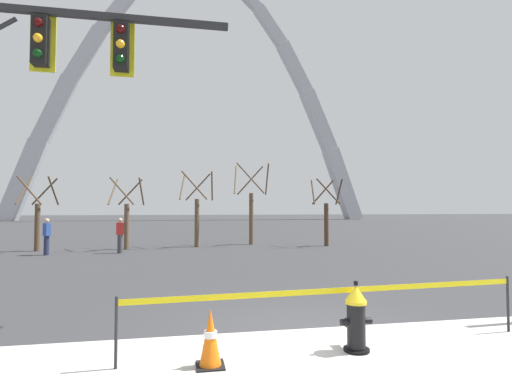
% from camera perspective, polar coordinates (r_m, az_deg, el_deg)
% --- Properties ---
extents(ground_plane, '(240.00, 240.00, 0.00)m').
position_cam_1_polar(ground_plane, '(6.78, 7.02, -19.75)').
color(ground_plane, '#333335').
extents(fire_hydrant, '(0.46, 0.48, 0.99)m').
position_cam_1_polar(fire_hydrant, '(6.01, 14.31, -17.34)').
color(fire_hydrant, black).
rests_on(fire_hydrant, ground).
extents(caution_tape_barrier, '(6.11, 0.41, 0.91)m').
position_cam_1_polar(caution_tape_barrier, '(6.03, 11.76, -15.59)').
color(caution_tape_barrier, '#232326').
rests_on(caution_tape_barrier, ground).
extents(traffic_cone_by_hydrant, '(0.36, 0.36, 0.73)m').
position_cam_1_polar(traffic_cone_by_hydrant, '(5.38, -6.64, -20.40)').
color(traffic_cone_by_hydrant, black).
rests_on(traffic_cone_by_hydrant, ground).
extents(monument_arch, '(61.71, 2.54, 46.11)m').
position_cam_1_polar(monument_arch, '(71.36, -8.91, 12.64)').
color(monument_arch, '#B2B5BC').
rests_on(monument_arch, ground).
extents(tree_far_left, '(1.64, 1.65, 3.54)m').
position_cam_1_polar(tree_far_left, '(21.37, -29.18, -3.31)').
color(tree_far_left, brown).
rests_on(tree_far_left, ground).
extents(tree_left_mid, '(1.64, 1.65, 3.54)m').
position_cam_1_polar(tree_left_mid, '(20.45, -18.29, -3.55)').
color(tree_left_mid, brown).
rests_on(tree_left_mid, ground).
extents(tree_center_left, '(1.83, 1.84, 3.97)m').
position_cam_1_polar(tree_center_left, '(21.03, -8.59, -3.09)').
color(tree_center_left, brown).
rests_on(tree_center_left, ground).
extents(tree_center_right, '(2.08, 2.10, 4.53)m').
position_cam_1_polar(tree_center_right, '(22.11, -0.72, -2.42)').
color(tree_center_right, brown).
rests_on(tree_center_right, ground).
extents(tree_right_mid, '(1.68, 1.69, 3.62)m').
position_cam_1_polar(tree_right_mid, '(21.57, 10.16, -3.47)').
color(tree_right_mid, '#473323').
rests_on(tree_right_mid, ground).
extents(pedestrian_walking_left, '(0.38, 0.39, 1.59)m').
position_cam_1_polar(pedestrian_walking_left, '(19.39, -28.14, -5.69)').
color(pedestrian_walking_left, '#232847').
rests_on(pedestrian_walking_left, ground).
extents(pedestrian_standing_center, '(0.36, 0.25, 1.59)m').
position_cam_1_polar(pedestrian_standing_center, '(18.88, -19.15, -5.93)').
color(pedestrian_standing_center, '#38383D').
rests_on(pedestrian_standing_center, ground).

